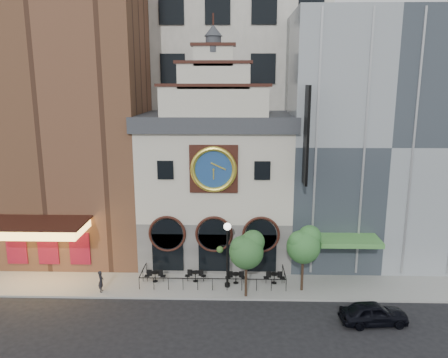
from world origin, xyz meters
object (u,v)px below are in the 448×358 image
(bistro_1, at_px, (196,276))
(bistro_3, at_px, (274,277))
(bistro_0, at_px, (155,276))
(pedestrian, at_px, (101,281))
(lamppost, at_px, (227,248))
(tree_right, at_px, (304,244))
(tree_left, at_px, (247,249))
(bistro_2, at_px, (236,277))
(car_right, at_px, (374,313))

(bistro_1, distance_m, bistro_3, 5.90)
(bistro_0, relative_size, bistro_3, 1.00)
(pedestrian, relative_size, lamppost, 0.32)
(bistro_3, distance_m, lamppost, 4.38)
(pedestrian, distance_m, tree_right, 14.72)
(tree_left, bearing_deg, tree_right, 14.09)
(bistro_0, distance_m, bistro_2, 6.08)
(bistro_0, relative_size, pedestrian, 1.00)
(car_right, xyz_separation_m, tree_right, (-3.83, 4.18, 2.95))
(bistro_3, bearing_deg, tree_left, -136.14)
(bistro_0, bearing_deg, bistro_3, -0.26)
(bistro_0, bearing_deg, lamppost, -7.23)
(car_right, height_order, tree_left, tree_left)
(bistro_3, distance_m, car_right, 7.77)
(bistro_1, relative_size, car_right, 0.38)
(tree_left, relative_size, tree_right, 0.99)
(bistro_1, bearing_deg, bistro_0, -178.02)
(bistro_0, distance_m, pedestrian, 3.97)
(bistro_2, bearing_deg, tree_right, -11.12)
(bistro_1, height_order, lamppost, lamppost)
(car_right, bearing_deg, bistro_1, 59.77)
(bistro_1, bearing_deg, car_right, -24.61)
(tree_right, bearing_deg, lamppost, 176.19)
(car_right, distance_m, lamppost, 10.60)
(bistro_0, distance_m, tree_left, 7.74)
(bistro_2, xyz_separation_m, bistro_3, (2.85, 0.07, 0.00))
(bistro_3, relative_size, tree_right, 0.33)
(bistro_3, bearing_deg, bistro_2, -178.62)
(car_right, relative_size, lamppost, 0.86)
(car_right, xyz_separation_m, tree_left, (-7.88, 3.17, 2.92))
(bistro_2, bearing_deg, lamppost, -137.31)
(lamppost, bearing_deg, bistro_1, 159.98)
(bistro_1, relative_size, tree_right, 0.33)
(car_right, bearing_deg, tree_right, 36.81)
(bistro_0, distance_m, tree_right, 11.35)
(lamppost, relative_size, tree_right, 1.02)
(bistro_2, relative_size, bistro_3, 1.00)
(bistro_3, bearing_deg, lamppost, -169.43)
(car_right, height_order, lamppost, lamppost)
(bistro_1, distance_m, pedestrian, 6.86)
(tree_left, bearing_deg, pedestrian, 177.93)
(car_right, bearing_deg, lamppost, 58.21)
(bistro_3, distance_m, pedestrian, 12.62)
(bistro_2, height_order, tree_left, tree_left)
(pedestrian, xyz_separation_m, lamppost, (9.02, 1.00, 2.24))
(car_right, bearing_deg, pedestrian, 73.40)
(pedestrian, bearing_deg, bistro_1, -79.34)
(bistro_0, distance_m, lamppost, 6.06)
(bistro_0, distance_m, car_right, 15.61)
(bistro_1, relative_size, bistro_3, 1.00)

